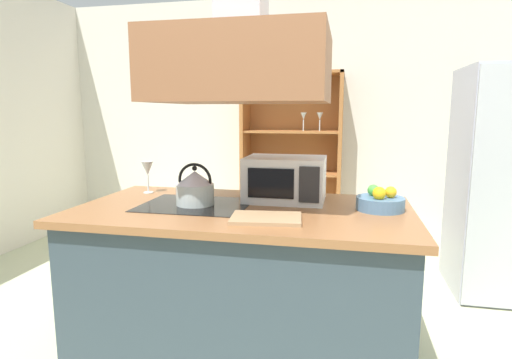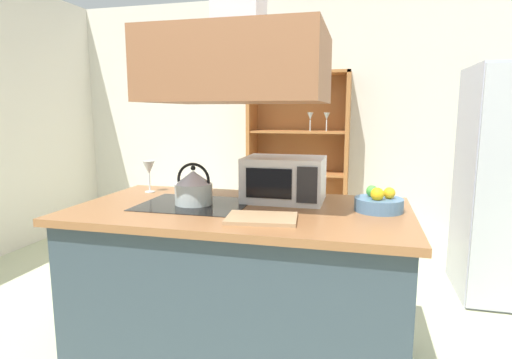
{
  "view_description": "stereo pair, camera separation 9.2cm",
  "coord_description": "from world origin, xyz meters",
  "px_view_note": "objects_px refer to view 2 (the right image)",
  "views": [
    {
      "loc": [
        0.42,
        -1.92,
        1.42
      ],
      "look_at": [
        -0.13,
        0.61,
        1.0
      ],
      "focal_mm": 29.33,
      "sensor_mm": 36.0,
      "label": 1
    },
    {
      "loc": [
        0.51,
        -1.9,
        1.42
      ],
      "look_at": [
        -0.13,
        0.61,
        1.0
      ],
      "focal_mm": 29.33,
      "sensor_mm": 36.0,
      "label": 2
    }
  ],
  "objects_px": {
    "kettle": "(194,187)",
    "wine_glass_on_counter": "(149,169)",
    "dish_cabinet": "(298,166)",
    "fruit_bowl": "(379,203)",
    "cutting_board": "(262,218)",
    "microwave": "(284,179)"
  },
  "relations": [
    {
      "from": "dish_cabinet",
      "to": "kettle",
      "type": "xyz_separation_m",
      "value": [
        -0.22,
        -2.52,
        0.18
      ]
    },
    {
      "from": "microwave",
      "to": "fruit_bowl",
      "type": "bearing_deg",
      "value": -14.16
    },
    {
      "from": "dish_cabinet",
      "to": "wine_glass_on_counter",
      "type": "bearing_deg",
      "value": -105.87
    },
    {
      "from": "cutting_board",
      "to": "fruit_bowl",
      "type": "height_order",
      "value": "fruit_bowl"
    },
    {
      "from": "dish_cabinet",
      "to": "wine_glass_on_counter",
      "type": "height_order",
      "value": "dish_cabinet"
    },
    {
      "from": "dish_cabinet",
      "to": "kettle",
      "type": "distance_m",
      "value": 2.54
    },
    {
      "from": "kettle",
      "to": "dish_cabinet",
      "type": "bearing_deg",
      "value": 85.11
    },
    {
      "from": "dish_cabinet",
      "to": "cutting_board",
      "type": "xyz_separation_m",
      "value": [
        0.24,
        -2.77,
        0.09
      ]
    },
    {
      "from": "kettle",
      "to": "wine_glass_on_counter",
      "type": "xyz_separation_m",
      "value": [
        -0.42,
        0.27,
        0.05
      ]
    },
    {
      "from": "fruit_bowl",
      "to": "microwave",
      "type": "bearing_deg",
      "value": 165.84
    },
    {
      "from": "dish_cabinet",
      "to": "fruit_bowl",
      "type": "xyz_separation_m",
      "value": [
        0.79,
        -2.43,
        0.13
      ]
    },
    {
      "from": "cutting_board",
      "to": "fruit_bowl",
      "type": "distance_m",
      "value": 0.65
    },
    {
      "from": "wine_glass_on_counter",
      "to": "kettle",
      "type": "bearing_deg",
      "value": -32.81
    },
    {
      "from": "wine_glass_on_counter",
      "to": "cutting_board",
      "type": "bearing_deg",
      "value": -30.41
    },
    {
      "from": "kettle",
      "to": "wine_glass_on_counter",
      "type": "distance_m",
      "value": 0.51
    },
    {
      "from": "wine_glass_on_counter",
      "to": "fruit_bowl",
      "type": "height_order",
      "value": "wine_glass_on_counter"
    },
    {
      "from": "cutting_board",
      "to": "dish_cabinet",
      "type": "bearing_deg",
      "value": 94.92
    },
    {
      "from": "microwave",
      "to": "dish_cabinet",
      "type": "bearing_deg",
      "value": 96.49
    },
    {
      "from": "dish_cabinet",
      "to": "fruit_bowl",
      "type": "bearing_deg",
      "value": -71.91
    },
    {
      "from": "kettle",
      "to": "fruit_bowl",
      "type": "relative_size",
      "value": 0.93
    },
    {
      "from": "dish_cabinet",
      "to": "fruit_bowl",
      "type": "height_order",
      "value": "dish_cabinet"
    },
    {
      "from": "fruit_bowl",
      "to": "kettle",
      "type": "bearing_deg",
      "value": -174.83
    }
  ]
}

